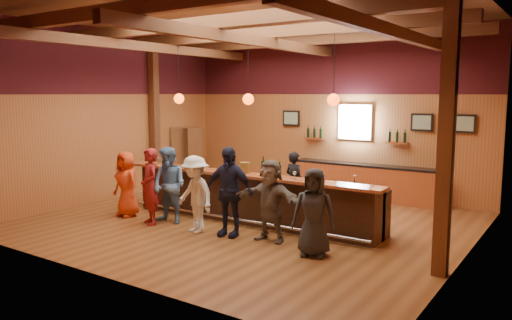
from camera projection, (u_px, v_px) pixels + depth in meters
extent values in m
plane|color=brown|center=(248.00, 222.00, 11.05)|extent=(9.00, 9.00, 0.00)
cube|color=#9B572A|center=(329.00, 114.00, 14.04)|extent=(9.00, 0.04, 4.50)
cube|color=#9B572A|center=(96.00, 132.00, 7.46)|extent=(9.00, 0.04, 4.50)
cube|color=#9B572A|center=(109.00, 115.00, 13.24)|extent=(0.04, 8.00, 4.50)
cube|color=#9B572A|center=(471.00, 128.00, 8.26)|extent=(0.04, 8.00, 4.50)
cube|color=brown|center=(248.00, 13.00, 10.45)|extent=(9.00, 8.00, 0.04)
cube|color=#3E1116|center=(330.00, 63.00, 13.84)|extent=(9.00, 0.01, 1.70)
cube|color=#3E1116|center=(108.00, 62.00, 13.04)|extent=(0.01, 8.00, 1.70)
cube|color=#3E1116|center=(474.00, 42.00, 8.08)|extent=(0.01, 8.00, 1.70)
cube|color=#4F2B16|center=(154.00, 113.00, 14.39)|extent=(0.22, 0.22, 4.50)
cube|color=#4F2B16|center=(447.00, 132.00, 7.52)|extent=(0.22, 0.22, 4.50)
cube|color=#4F2B16|center=(142.00, 7.00, 8.03)|extent=(8.80, 0.20, 0.25)
cube|color=#4F2B16|center=(219.00, 22.00, 9.67)|extent=(8.80, 0.20, 0.25)
cube|color=#4F2B16|center=(273.00, 32.00, 11.31)|extent=(8.80, 0.20, 0.25)
cube|color=#4F2B16|center=(314.00, 40.00, 12.96)|extent=(8.80, 0.20, 0.25)
cube|color=#4F2B16|center=(148.00, 47.00, 12.19)|extent=(0.18, 7.80, 0.22)
cube|color=#4F2B16|center=(248.00, 40.00, 10.52)|extent=(0.18, 7.80, 0.22)
cube|color=#4F2B16|center=(386.00, 30.00, 8.86)|extent=(0.18, 7.80, 0.22)
cube|color=black|center=(248.00, 199.00, 10.98)|extent=(6.00, 0.60, 1.05)
cube|color=brown|center=(244.00, 175.00, 10.76)|extent=(6.30, 0.50, 0.06)
cube|color=black|center=(258.00, 178.00, 11.24)|extent=(6.00, 0.48, 0.05)
cube|color=black|center=(258.00, 199.00, 11.30)|extent=(6.00, 0.48, 0.90)
cube|color=silver|center=(340.00, 190.00, 10.14)|extent=(0.45, 0.40, 0.14)
cube|color=silver|center=(363.00, 192.00, 9.86)|extent=(0.45, 0.40, 0.14)
cylinder|color=silver|center=(237.00, 219.00, 10.68)|extent=(6.00, 0.06, 0.06)
cube|color=brown|center=(364.00, 182.00, 13.38)|extent=(4.00, 0.50, 0.90)
cube|color=black|center=(365.00, 165.00, 13.32)|extent=(4.00, 0.52, 0.05)
cube|color=silver|center=(355.00, 122.00, 13.58)|extent=(0.95, 0.08, 0.95)
cube|color=white|center=(354.00, 122.00, 13.54)|extent=(0.78, 0.01, 0.78)
cube|color=black|center=(291.00, 118.00, 14.67)|extent=(0.55, 0.04, 0.45)
cube|color=silver|center=(291.00, 118.00, 14.65)|extent=(0.45, 0.01, 0.35)
cube|color=black|center=(422.00, 122.00, 12.57)|extent=(0.55, 0.04, 0.45)
cube|color=silver|center=(422.00, 122.00, 12.55)|extent=(0.45, 0.01, 0.35)
cube|color=black|center=(464.00, 124.00, 12.02)|extent=(0.55, 0.04, 0.45)
cube|color=silver|center=(464.00, 124.00, 12.00)|extent=(0.45, 0.01, 0.35)
cube|color=brown|center=(314.00, 138.00, 14.25)|extent=(0.60, 0.18, 0.04)
cylinder|color=black|center=(308.00, 133.00, 14.35)|extent=(0.07, 0.07, 0.26)
cylinder|color=black|center=(314.00, 133.00, 14.23)|extent=(0.07, 0.07, 0.26)
cylinder|color=black|center=(321.00, 133.00, 14.12)|extent=(0.07, 0.07, 0.26)
cube|color=brown|center=(397.00, 143.00, 12.93)|extent=(0.60, 0.18, 0.04)
cylinder|color=black|center=(390.00, 137.00, 13.02)|extent=(0.07, 0.07, 0.26)
cylinder|color=black|center=(397.00, 137.00, 12.91)|extent=(0.07, 0.07, 0.26)
cylinder|color=black|center=(405.00, 138.00, 12.79)|extent=(0.07, 0.07, 0.26)
cylinder|color=black|center=(178.00, 72.00, 11.71)|extent=(0.01, 0.01, 1.25)
sphere|color=#FF450C|center=(179.00, 99.00, 11.80)|extent=(0.24, 0.24, 0.24)
cylinder|color=black|center=(248.00, 70.00, 10.61)|extent=(0.01, 0.01, 1.25)
sphere|color=#FF450C|center=(248.00, 99.00, 10.69)|extent=(0.24, 0.24, 0.24)
cylinder|color=black|center=(334.00, 67.00, 9.50)|extent=(0.01, 0.01, 1.25)
sphere|color=#FF450C|center=(333.00, 100.00, 9.58)|extent=(0.24, 0.24, 0.24)
cube|color=silver|center=(187.00, 156.00, 15.34)|extent=(0.70, 0.70, 1.80)
imported|color=red|center=(126.00, 184.00, 11.48)|extent=(0.79, 0.57, 1.51)
imported|color=maroon|center=(150.00, 186.00, 10.76)|extent=(0.72, 0.62, 1.66)
imported|color=#577FAE|center=(169.00, 185.00, 10.84)|extent=(0.85, 0.68, 1.68)
imported|color=silver|center=(195.00, 194.00, 10.12)|extent=(1.13, 0.82, 1.58)
imported|color=#191C33|center=(229.00, 192.00, 9.86)|extent=(1.10, 0.58, 1.79)
imported|color=#655A51|center=(270.00, 200.00, 9.53)|extent=(1.48, 0.48, 1.59)
imported|color=#232425|center=(314.00, 212.00, 8.65)|extent=(0.87, 0.69, 1.55)
imported|color=black|center=(294.00, 182.00, 11.86)|extent=(0.60, 0.47, 1.46)
cylinder|color=brown|center=(245.00, 168.00, 10.78)|extent=(0.22, 0.22, 0.24)
cylinder|color=black|center=(263.00, 168.00, 10.64)|extent=(0.08, 0.08, 0.28)
cylinder|color=black|center=(263.00, 159.00, 10.62)|extent=(0.03, 0.03, 0.10)
cylinder|color=black|center=(280.00, 171.00, 10.35)|extent=(0.07, 0.07, 0.23)
cylinder|color=black|center=(280.00, 164.00, 10.33)|extent=(0.02, 0.02, 0.08)
cylinder|color=silver|center=(158.00, 164.00, 12.21)|extent=(0.07, 0.07, 0.01)
cylinder|color=silver|center=(158.00, 162.00, 12.20)|extent=(0.01, 0.01, 0.10)
sphere|color=silver|center=(158.00, 158.00, 12.19)|extent=(0.08, 0.08, 0.08)
cylinder|color=silver|center=(175.00, 166.00, 11.84)|extent=(0.08, 0.08, 0.01)
cylinder|color=silver|center=(175.00, 163.00, 11.84)|extent=(0.01, 0.01, 0.11)
sphere|color=silver|center=(175.00, 160.00, 11.83)|extent=(0.09, 0.09, 0.09)
cylinder|color=silver|center=(199.00, 168.00, 11.49)|extent=(0.08, 0.08, 0.01)
cylinder|color=silver|center=(199.00, 166.00, 11.48)|extent=(0.01, 0.01, 0.11)
sphere|color=silver|center=(199.00, 162.00, 11.47)|extent=(0.09, 0.09, 0.09)
cylinder|color=silver|center=(199.00, 169.00, 11.37)|extent=(0.08, 0.08, 0.01)
cylinder|color=silver|center=(199.00, 166.00, 11.36)|extent=(0.01, 0.01, 0.11)
sphere|color=silver|center=(199.00, 162.00, 11.35)|extent=(0.09, 0.09, 0.09)
cylinder|color=silver|center=(231.00, 172.00, 10.96)|extent=(0.07, 0.07, 0.01)
cylinder|color=silver|center=(231.00, 169.00, 10.95)|extent=(0.01, 0.01, 0.10)
sphere|color=silver|center=(231.00, 166.00, 10.94)|extent=(0.08, 0.08, 0.08)
cylinder|color=silver|center=(268.00, 176.00, 10.44)|extent=(0.07, 0.07, 0.01)
cylinder|color=silver|center=(268.00, 173.00, 10.43)|extent=(0.01, 0.01, 0.09)
sphere|color=silver|center=(268.00, 170.00, 10.42)|extent=(0.08, 0.08, 0.08)
cylinder|color=silver|center=(295.00, 179.00, 10.03)|extent=(0.06, 0.06, 0.01)
cylinder|color=silver|center=(295.00, 177.00, 10.02)|extent=(0.01, 0.01, 0.09)
sphere|color=silver|center=(295.00, 173.00, 10.01)|extent=(0.07, 0.07, 0.07)
cylinder|color=silver|center=(323.00, 182.00, 9.66)|extent=(0.06, 0.06, 0.01)
cylinder|color=silver|center=(324.00, 180.00, 9.66)|extent=(0.01, 0.01, 0.09)
sphere|color=silver|center=(324.00, 176.00, 9.65)|extent=(0.07, 0.07, 0.07)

